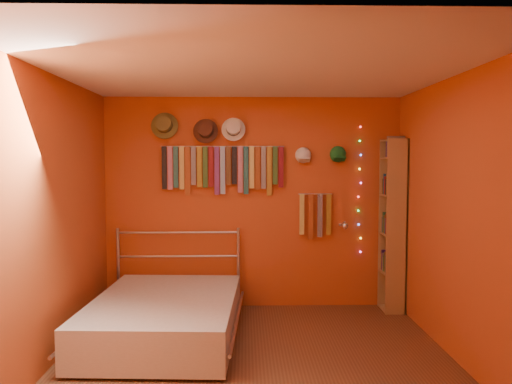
{
  "coord_description": "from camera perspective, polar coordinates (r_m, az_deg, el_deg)",
  "views": [
    {
      "loc": [
        -0.09,
        -4.18,
        1.76
      ],
      "look_at": [
        0.02,
        0.9,
        1.43
      ],
      "focal_mm": 35.0,
      "sensor_mm": 36.0,
      "label": 1
    }
  ],
  "objects": [
    {
      "name": "fedora_white",
      "position": [
        5.84,
        -2.61,
        7.26
      ],
      "size": [
        0.28,
        0.15,
        0.28
      ],
      "rotation": [
        1.36,
        0.0,
        0.0
      ],
      "color": "silver",
      "rests_on": "back_wall"
    },
    {
      "name": "cap_green",
      "position": [
        5.97,
        9.34,
        4.27
      ],
      "size": [
        0.19,
        0.23,
        0.19
      ],
      "color": "#186C2A",
      "rests_on": "back_wall"
    },
    {
      "name": "reading_lamp",
      "position": [
        5.84,
        10.05,
        -3.8
      ],
      "size": [
        0.08,
        0.32,
        0.09
      ],
      "color": "#B2B2B7",
      "rests_on": "back_wall"
    },
    {
      "name": "ceiling",
      "position": [
        4.24,
        0.03,
        13.72
      ],
      "size": [
        3.5,
        3.5,
        0.02
      ],
      "primitive_type": "cube",
      "color": "white",
      "rests_on": "back_wall"
    },
    {
      "name": "fedora_brown",
      "position": [
        5.86,
        -5.8,
        7.05
      ],
      "size": [
        0.29,
        0.16,
        0.29
      ],
      "rotation": [
        1.36,
        0.0,
        0.0
      ],
      "color": "#452518",
      "rests_on": "back_wall"
    },
    {
      "name": "small_tie_rack",
      "position": [
        5.96,
        6.8,
        -2.48
      ],
      "size": [
        0.4,
        0.03,
        0.55
      ],
      "color": "#B2B2B7",
      "rests_on": "back_wall"
    },
    {
      "name": "ground",
      "position": [
        4.53,
        0.02,
        -19.16
      ],
      "size": [
        3.5,
        3.5,
        0.0
      ],
      "primitive_type": "plane",
      "color": "#56311D",
      "rests_on": "ground"
    },
    {
      "name": "bookshelf",
      "position": [
        6.02,
        15.7,
        -3.54
      ],
      "size": [
        0.25,
        0.34,
        2.0
      ],
      "color": "#A97A4C",
      "rests_on": "ground"
    },
    {
      "name": "right_wall",
      "position": [
        4.59,
        22.44,
        -2.98
      ],
      "size": [
        0.02,
        3.5,
        2.5
      ],
      "primitive_type": "cube",
      "color": "#A13D19",
      "rests_on": "ground"
    },
    {
      "name": "back_wall",
      "position": [
        5.95,
        -0.36,
        -1.23
      ],
      "size": [
        3.5,
        0.02,
        2.5
      ],
      "primitive_type": "cube",
      "color": "#A13D19",
      "rests_on": "ground"
    },
    {
      "name": "left_wall",
      "position": [
        4.52,
        -22.77,
        -3.09
      ],
      "size": [
        0.02,
        3.5,
        2.5
      ],
      "primitive_type": "cube",
      "color": "#A13D19",
      "rests_on": "ground"
    },
    {
      "name": "fairy_lights",
      "position": [
        6.05,
        11.77,
        0.24
      ],
      "size": [
        0.06,
        0.02,
        1.52
      ],
      "color": "#FF3333",
      "rests_on": "back_wall"
    },
    {
      "name": "cap_white",
      "position": [
        5.91,
        5.41,
        4.18
      ],
      "size": [
        0.18,
        0.23,
        0.18
      ],
      "color": "white",
      "rests_on": "back_wall"
    },
    {
      "name": "fedora_olive",
      "position": [
        5.92,
        -10.47,
        7.58
      ],
      "size": [
        0.31,
        0.17,
        0.31
      ],
      "rotation": [
        1.36,
        0.0,
        0.0
      ],
      "color": "brown",
      "rests_on": "back_wall"
    },
    {
      "name": "tie_rack",
      "position": [
        5.87,
        -3.82,
        2.88
      ],
      "size": [
        1.45,
        0.03,
        0.58
      ],
      "color": "#B2B2B7",
      "rests_on": "back_wall"
    },
    {
      "name": "bed",
      "position": [
        5.12,
        -10.34,
        -13.83
      ],
      "size": [
        1.54,
        2.02,
        0.96
      ],
      "rotation": [
        0.0,
        0.0,
        -0.05
      ],
      "color": "#B2B2B7",
      "rests_on": "ground"
    }
  ]
}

